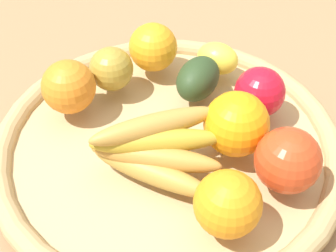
% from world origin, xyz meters
% --- Properties ---
extents(ground_plane, '(2.40, 2.40, 0.00)m').
position_xyz_m(ground_plane, '(0.00, 0.00, 0.00)').
color(ground_plane, '#926E4A').
rests_on(ground_plane, ground).
extents(basket, '(0.48, 0.48, 0.04)m').
position_xyz_m(basket, '(0.00, 0.00, 0.02)').
color(basket, tan).
rests_on(basket, ground_plane).
extents(lemon_0, '(0.07, 0.06, 0.05)m').
position_xyz_m(lemon_0, '(-0.04, 0.16, 0.06)').
color(lemon_0, yellow).
rests_on(lemon_0, basket).
extents(orange_1, '(0.11, 0.11, 0.08)m').
position_xyz_m(orange_1, '(0.08, 0.04, 0.08)').
color(orange_1, orange).
rests_on(orange_1, basket).
extents(apple_0, '(0.09, 0.09, 0.06)m').
position_xyz_m(apple_0, '(-0.13, 0.03, 0.07)').
color(apple_0, '#A38830').
rests_on(apple_0, basket).
extents(orange_0, '(0.10, 0.10, 0.07)m').
position_xyz_m(orange_0, '(-0.12, 0.10, 0.08)').
color(orange_0, orange).
rests_on(orange_0, basket).
extents(avocado, '(0.07, 0.09, 0.06)m').
position_xyz_m(avocado, '(-0.03, 0.10, 0.07)').
color(avocado, '#283E1F').
rests_on(avocado, basket).
extents(banana_bunch, '(0.17, 0.16, 0.07)m').
position_xyz_m(banana_bunch, '(0.02, -0.05, 0.07)').
color(banana_bunch, '#B18A3A').
rests_on(banana_bunch, basket).
extents(apple_2, '(0.09, 0.09, 0.07)m').
position_xyz_m(apple_2, '(0.06, 0.12, 0.07)').
color(apple_2, red).
rests_on(apple_2, basket).
extents(orange_3, '(0.10, 0.10, 0.08)m').
position_xyz_m(orange_3, '(0.14, -0.06, 0.08)').
color(orange_3, orange).
rests_on(orange_3, basket).
extents(orange_2, '(0.11, 0.11, 0.08)m').
position_xyz_m(orange_2, '(-0.14, -0.04, 0.08)').
color(orange_2, orange).
rests_on(orange_2, basket).
extents(apple_1, '(0.09, 0.09, 0.08)m').
position_xyz_m(apple_1, '(0.16, 0.03, 0.08)').
color(apple_1, '#C83F1C').
rests_on(apple_1, basket).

